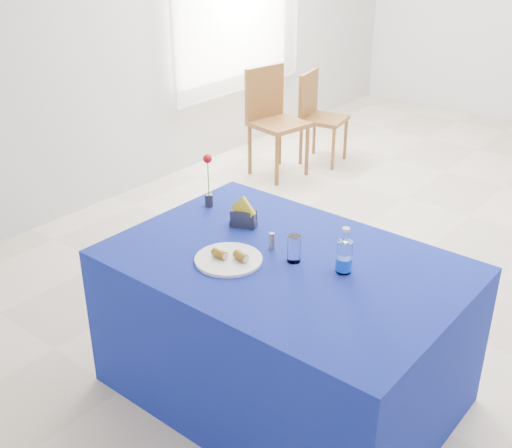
{
  "coord_description": "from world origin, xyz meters",
  "views": [
    {
      "loc": [
        1.58,
        -3.86,
        2.21
      ],
      "look_at": [
        -0.06,
        -1.85,
        0.92
      ],
      "focal_mm": 45.0,
      "sensor_mm": 36.0,
      "label": 1
    }
  ],
  "objects_px": {
    "blue_table": "(284,328)",
    "water_bottle": "(344,257)",
    "chair_win_a": "(272,113)",
    "plate": "(229,260)",
    "chair_win_b": "(317,111)"
  },
  "relations": [
    {
      "from": "blue_table",
      "to": "water_bottle",
      "type": "distance_m",
      "value": 0.53
    },
    {
      "from": "blue_table",
      "to": "chair_win_a",
      "type": "distance_m",
      "value": 3.01
    },
    {
      "from": "chair_win_a",
      "to": "plate",
      "type": "bearing_deg",
      "value": -135.76
    },
    {
      "from": "chair_win_a",
      "to": "water_bottle",
      "type": "bearing_deg",
      "value": -126.21
    },
    {
      "from": "water_bottle",
      "to": "blue_table",
      "type": "bearing_deg",
      "value": -164.12
    },
    {
      "from": "chair_win_b",
      "to": "blue_table",
      "type": "bearing_deg",
      "value": -160.4
    },
    {
      "from": "water_bottle",
      "to": "chair_win_a",
      "type": "bearing_deg",
      "value": 133.57
    },
    {
      "from": "chair_win_a",
      "to": "chair_win_b",
      "type": "height_order",
      "value": "chair_win_a"
    },
    {
      "from": "chair_win_a",
      "to": "blue_table",
      "type": "bearing_deg",
      "value": -130.85
    },
    {
      "from": "water_bottle",
      "to": "chair_win_b",
      "type": "height_order",
      "value": "water_bottle"
    },
    {
      "from": "blue_table",
      "to": "chair_win_b",
      "type": "xyz_separation_m",
      "value": [
        -1.74,
        2.84,
        0.11
      ]
    },
    {
      "from": "plate",
      "to": "blue_table",
      "type": "xyz_separation_m",
      "value": [
        0.19,
        0.18,
        -0.39
      ]
    },
    {
      "from": "water_bottle",
      "to": "chair_win_a",
      "type": "xyz_separation_m",
      "value": [
        -2.15,
        2.26,
        -0.28
      ]
    },
    {
      "from": "plate",
      "to": "chair_win_b",
      "type": "bearing_deg",
      "value": 117.23
    },
    {
      "from": "water_bottle",
      "to": "plate",
      "type": "bearing_deg",
      "value": -151.25
    }
  ]
}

